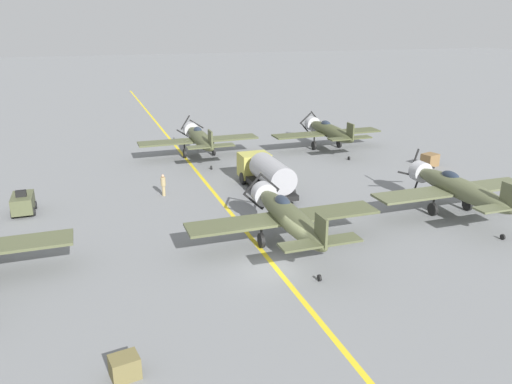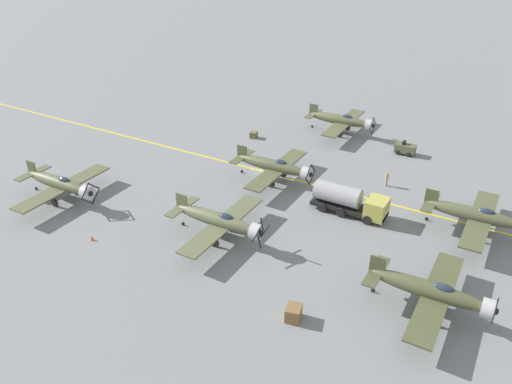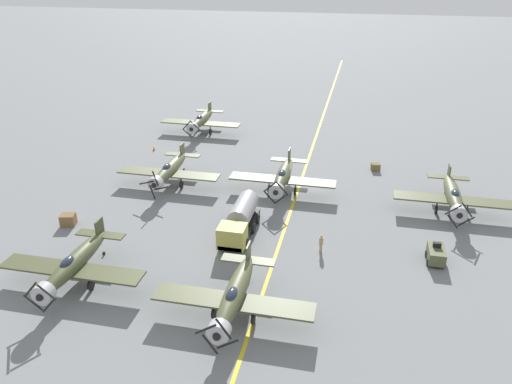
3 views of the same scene
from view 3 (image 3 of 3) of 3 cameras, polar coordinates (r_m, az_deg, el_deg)
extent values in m
plane|color=slate|center=(59.01, 4.99, 0.77)|extent=(400.00, 400.00, 0.00)
cube|color=yellow|center=(59.01, 4.99, 0.77)|extent=(0.30, 160.00, 0.01)
ellipsoid|color=#5B6042|center=(59.09, -9.73, 2.69)|extent=(1.50, 9.50, 1.42)
cylinder|color=#B7B7BC|center=(55.35, -11.39, 0.95)|extent=(1.57, 0.90, 1.58)
ellipsoid|color=#232D3D|center=(57.91, -10.18, 2.78)|extent=(0.80, 1.70, 0.76)
cube|color=#5B6042|center=(58.58, -9.98, 2.11)|extent=(12.00, 2.10, 0.16)
cube|color=#5B6042|center=(62.56, -8.38, 4.23)|extent=(4.40, 1.10, 0.12)
cube|color=#5B6042|center=(62.34, -8.42, 4.79)|extent=(0.14, 1.30, 1.60)
sphere|color=black|center=(54.94, -11.60, 0.74)|extent=(0.56, 0.56, 0.56)
cube|color=black|center=(54.72, -10.77, 0.43)|extent=(1.72, 0.06, 0.63)
cube|color=black|center=(55.38, -11.76, -0.03)|extent=(0.63, 0.06, 1.72)
cube|color=black|center=(55.17, -12.42, 1.05)|extent=(1.72, 0.06, 0.63)
cube|color=black|center=(54.50, -11.43, 1.52)|extent=(0.63, 0.06, 1.72)
cylinder|color=black|center=(58.30, -8.56, 1.42)|extent=(0.14, 0.14, 1.26)
cylinder|color=black|center=(58.55, -8.52, 0.85)|extent=(0.22, 0.90, 0.90)
cylinder|color=black|center=(59.39, -11.27, 1.66)|extent=(0.14, 0.14, 1.26)
cylinder|color=black|center=(59.64, -11.22, 1.10)|extent=(0.22, 0.90, 0.90)
cylinder|color=black|center=(63.36, -8.25, 2.55)|extent=(0.12, 0.36, 0.36)
ellipsoid|color=#535839|center=(55.80, 21.57, -0.20)|extent=(1.50, 9.50, 1.42)
cylinder|color=#B7B7BC|center=(51.84, 22.18, -2.27)|extent=(1.58, 0.90, 1.58)
ellipsoid|color=#232D3D|center=(54.55, 21.81, -0.17)|extent=(0.80, 1.70, 0.76)
cube|color=#535839|center=(55.26, 21.61, -0.85)|extent=(12.00, 2.10, 0.16)
cube|color=#535839|center=(59.45, 21.10, 1.59)|extent=(4.40, 1.10, 0.12)
cube|color=#535839|center=(59.21, 21.20, 2.16)|extent=(0.14, 1.30, 1.60)
sphere|color=black|center=(51.40, 22.26, -2.52)|extent=(0.56, 0.56, 0.56)
cube|color=black|center=(51.03, 21.61, -1.91)|extent=(1.44, 0.06, 1.21)
cube|color=black|center=(51.22, 22.98, -1.90)|extent=(1.21, 0.06, 1.44)
cube|color=black|center=(51.78, 22.89, -3.13)|extent=(1.44, 0.06, 1.21)
cube|color=black|center=(51.59, 21.53, -3.14)|extent=(1.21, 0.06, 1.44)
cylinder|color=black|center=(55.81, 23.02, -1.57)|extent=(0.14, 0.14, 1.26)
cylinder|color=black|center=(56.07, 22.91, -2.15)|extent=(0.22, 0.90, 0.90)
cylinder|color=black|center=(55.27, 19.98, -1.30)|extent=(0.14, 0.14, 1.26)
cylinder|color=black|center=(55.54, 19.89, -1.88)|extent=(0.22, 0.90, 0.90)
cylinder|color=black|center=(60.28, 20.80, -0.15)|extent=(0.12, 0.36, 0.36)
ellipsoid|color=#4F5436|center=(37.53, -2.33, -11.29)|extent=(1.50, 9.50, 1.42)
cylinder|color=#B7B7BC|center=(34.20, -4.28, -15.61)|extent=(1.58, 0.90, 1.58)
ellipsoid|color=#232D3D|center=(36.31, -2.81, -11.62)|extent=(0.80, 1.70, 0.76)
cube|color=#4F5436|center=(37.15, -2.62, -12.39)|extent=(12.00, 2.10, 0.16)
cube|color=#4F5436|center=(40.70, -0.88, -7.77)|extent=(4.40, 1.10, 0.12)
cube|color=#4F5436|center=(40.34, -0.88, -7.00)|extent=(0.14, 1.30, 1.60)
sphere|color=black|center=(33.84, -4.52, -16.15)|extent=(0.56, 0.56, 0.56)
cube|color=black|center=(33.25, -3.74, -15.35)|extent=(1.08, 0.06, 1.54)
cube|color=black|center=(34.00, -3.26, -16.96)|extent=(1.54, 0.06, 1.08)
cube|color=black|center=(34.44, -5.29, -16.93)|extent=(1.08, 0.06, 1.54)
cube|color=black|center=(33.70, -5.78, -15.33)|extent=(1.54, 0.06, 1.08)
cylinder|color=black|center=(37.25, -0.31, -13.47)|extent=(0.14, 0.14, 1.26)
cylinder|color=black|center=(37.65, -0.31, -14.22)|extent=(0.22, 0.90, 0.90)
cylinder|color=black|center=(37.88, -4.86, -12.81)|extent=(0.14, 0.14, 1.26)
cylinder|color=black|center=(38.27, -4.82, -13.56)|extent=(0.22, 0.90, 0.90)
cylinder|color=black|center=(41.88, -0.84, -10.05)|extent=(0.12, 0.36, 0.36)
ellipsoid|color=#494E2F|center=(43.41, -19.87, -7.40)|extent=(1.50, 9.50, 1.42)
cylinder|color=#B7B7BC|center=(40.43, -23.10, -10.62)|extent=(1.57, 0.90, 1.58)
ellipsoid|color=#232D3D|center=(42.33, -20.76, -7.55)|extent=(0.80, 1.70, 0.76)
cube|color=#494E2F|center=(43.06, -20.32, -8.30)|extent=(12.00, 2.10, 0.16)
cube|color=#494E2F|center=(46.28, -17.34, -4.65)|extent=(4.40, 1.10, 0.12)
cube|color=#494E2F|center=(45.97, -17.45, -3.94)|extent=(0.14, 1.30, 1.60)
sphere|color=black|center=(40.12, -23.49, -11.00)|extent=(0.56, 0.56, 0.56)
cube|color=black|center=(39.44, -22.84, -10.52)|extent=(1.41, 0.06, 1.25)
cube|color=black|center=(40.18, -22.64, -11.93)|extent=(1.25, 0.06, 1.41)
cube|color=black|center=(40.80, -24.13, -11.47)|extent=(1.41, 0.06, 1.25)
cube|color=black|center=(40.07, -24.34, -10.07)|extent=(1.25, 0.06, 1.41)
cylinder|color=black|center=(42.67, -18.46, -9.34)|extent=(0.14, 0.14, 1.26)
cylinder|color=black|center=(43.02, -18.34, -10.03)|extent=(0.22, 0.90, 0.90)
cylinder|color=black|center=(44.16, -21.86, -8.66)|extent=(0.14, 0.14, 1.26)
cylinder|color=black|center=(44.50, -21.73, -9.33)|extent=(0.22, 0.90, 0.90)
cylinder|color=black|center=(47.33, -17.00, -6.73)|extent=(0.12, 0.36, 0.36)
ellipsoid|color=#515637|center=(56.64, 3.16, 2.01)|extent=(1.50, 9.50, 1.42)
cylinder|color=#B7B7BC|center=(52.64, 2.36, 0.14)|extent=(1.58, 0.90, 1.58)
ellipsoid|color=#232D3D|center=(55.39, 2.98, 2.09)|extent=(0.80, 1.70, 0.76)
cube|color=#515637|center=(56.09, 3.02, 1.40)|extent=(12.00, 2.10, 0.16)
cube|color=#515637|center=(60.32, 3.81, 3.64)|extent=(4.40, 1.10, 0.12)
cube|color=#515637|center=(60.09, 3.83, 4.22)|extent=(0.14, 1.30, 1.60)
sphere|color=black|center=(52.19, 2.26, -0.08)|extent=(0.56, 0.56, 0.56)
cube|color=black|center=(51.83, 2.92, 0.49)|extent=(1.30, 0.06, 1.37)
cube|color=black|center=(52.35, 2.94, -0.74)|extent=(1.37, 0.06, 1.30)
cube|color=black|center=(52.56, 1.61, -0.65)|extent=(1.30, 0.06, 1.37)
cube|color=black|center=(52.04, 1.58, 0.58)|extent=(1.37, 0.06, 1.30)
cylinder|color=black|center=(56.15, 4.52, 0.67)|extent=(0.14, 0.14, 1.26)
cylinder|color=black|center=(56.42, 4.50, 0.09)|extent=(0.22, 0.90, 0.90)
cylinder|color=black|center=(56.58, 1.51, 0.95)|extent=(0.14, 0.14, 1.26)
cylinder|color=black|center=(56.85, 1.50, 0.37)|extent=(0.22, 0.90, 0.90)
cylinder|color=black|center=(61.15, 3.77, 1.90)|extent=(0.12, 0.36, 0.36)
ellipsoid|color=#555A3C|center=(76.89, -6.19, 8.25)|extent=(1.50, 9.50, 1.42)
cylinder|color=#B7B7BC|center=(72.89, -7.28, 7.23)|extent=(1.58, 0.90, 1.58)
ellipsoid|color=#232D3D|center=(75.70, -6.48, 8.41)|extent=(0.80, 1.70, 0.76)
cube|color=#555A3C|center=(76.31, -6.36, 7.84)|extent=(12.00, 2.10, 0.16)
cube|color=#555A3C|center=(80.58, -5.29, 9.20)|extent=(4.40, 1.10, 0.12)
cube|color=#555A3C|center=(80.40, -5.31, 9.64)|extent=(0.14, 1.30, 1.60)
sphere|color=black|center=(72.44, -7.41, 7.11)|extent=(0.56, 0.56, 0.56)
cube|color=black|center=(72.05, -6.95, 7.53)|extent=(1.40, 0.06, 1.27)
cube|color=black|center=(72.46, -6.95, 6.60)|extent=(1.27, 0.06, 1.40)
cube|color=black|center=(72.84, -7.88, 6.70)|extent=(1.40, 0.06, 1.27)
cube|color=black|center=(72.44, -7.88, 7.63)|extent=(1.27, 0.06, 1.40)
cylinder|color=black|center=(76.04, -5.26, 7.33)|extent=(0.14, 0.14, 1.26)
cylinder|color=black|center=(76.24, -5.24, 6.88)|extent=(0.22, 0.90, 0.90)
cylinder|color=black|center=(76.98, -7.41, 7.45)|extent=(0.14, 0.14, 1.26)
cylinder|color=black|center=(77.17, -7.38, 7.00)|extent=(0.22, 0.90, 0.90)
cylinder|color=black|center=(81.21, -5.22, 7.84)|extent=(0.12, 0.36, 0.36)
cube|color=black|center=(48.42, -1.81, -4.13)|extent=(2.25, 8.00, 0.40)
cube|color=#B2AD4C|center=(45.54, -2.73, -5.04)|extent=(2.50, 2.08, 2.00)
cylinder|color=#9E9EA3|center=(48.93, -1.45, -2.06)|extent=(2.10, 4.96, 2.10)
cylinder|color=black|center=(46.15, -1.12, -5.90)|extent=(0.30, 1.00, 1.00)
cylinder|color=black|center=(46.69, -3.97, -5.56)|extent=(0.30, 1.00, 1.00)
cylinder|color=black|center=(48.57, -0.33, -4.18)|extent=(0.30, 1.00, 1.00)
cylinder|color=black|center=(49.09, -3.04, -3.88)|extent=(0.30, 1.00, 1.00)
cylinder|color=black|center=(50.35, 0.19, -3.04)|extent=(0.30, 1.00, 1.00)
cylinder|color=black|center=(50.85, -2.43, -2.77)|extent=(0.30, 1.00, 1.00)
cube|color=#515638|center=(46.83, 19.89, -6.66)|extent=(1.40, 2.60, 1.10)
cube|color=black|center=(46.67, 20.00, -5.69)|extent=(0.70, 0.36, 0.44)
cylinder|color=black|center=(46.60, 20.72, -7.71)|extent=(0.20, 0.60, 0.60)
cylinder|color=black|center=(46.38, 19.04, -7.58)|extent=(0.20, 0.60, 0.60)
cylinder|color=black|center=(47.80, 20.53, -6.79)|extent=(0.20, 0.60, 0.60)
cylinder|color=black|center=(47.59, 18.90, -6.67)|extent=(0.20, 0.60, 0.60)
cylinder|color=tan|center=(46.02, 7.41, -6.36)|extent=(0.26, 0.26, 0.83)
cylinder|color=tan|center=(45.63, 7.47, -5.55)|extent=(0.38, 0.38, 0.69)
sphere|color=tan|center=(45.40, 7.50, -5.05)|extent=(0.22, 0.22, 0.22)
cube|color=brown|center=(64.57, 13.50, 2.79)|extent=(1.22, 1.07, 0.90)
cube|color=brown|center=(53.36, -20.68, -2.99)|extent=(1.65, 1.48, 1.17)
cone|color=orange|center=(70.92, -11.60, 4.88)|extent=(0.36, 0.36, 0.55)
camera|label=1|loc=(77.44, 14.84, 15.97)|focal=35.00mm
camera|label=2|loc=(60.95, -55.51, 18.20)|focal=35.00mm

